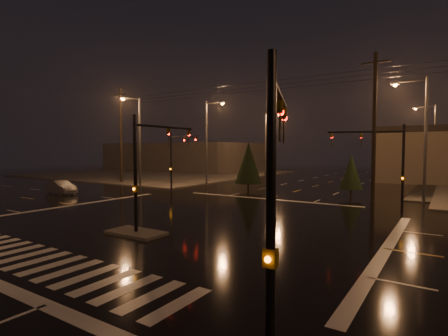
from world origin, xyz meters
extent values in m
plane|color=black|center=(0.00, 0.00, 0.00)|extent=(140.00, 140.00, 0.00)
cube|color=#4D4A45|center=(-30.00, 30.00, 0.06)|extent=(36.00, 36.00, 0.12)
cube|color=#4D4A45|center=(0.00, -4.00, 0.07)|extent=(3.00, 1.60, 0.15)
cube|color=beige|center=(0.00, -9.00, 0.01)|extent=(15.00, 2.60, 0.01)
cube|color=beige|center=(0.00, 11.00, 0.01)|extent=(16.00, 0.50, 0.01)
cube|color=#3F3A37|center=(-35.00, 42.00, 2.80)|extent=(30.00, 18.00, 5.60)
cylinder|color=black|center=(0.00, -4.00, 3.00)|extent=(0.18, 0.18, 6.00)
cylinder|color=black|center=(0.00, -1.75, 5.50)|extent=(0.12, 4.50, 0.12)
imported|color=#594707|center=(0.00, 0.27, 5.45)|extent=(0.16, 0.20, 1.00)
cube|color=#594707|center=(0.00, -4.00, 2.30)|extent=(0.25, 0.18, 0.35)
cylinder|color=black|center=(10.50, 10.50, 3.00)|extent=(0.18, 0.18, 6.00)
cylinder|color=black|center=(8.15, 9.64, 5.50)|extent=(4.74, 1.82, 0.12)
imported|color=#594707|center=(6.04, 8.88, 5.45)|extent=(0.24, 0.22, 1.00)
cube|color=#594707|center=(10.50, 10.50, 2.30)|extent=(0.25, 0.18, 0.35)
cylinder|color=black|center=(-10.50, 10.50, 3.00)|extent=(0.18, 0.18, 6.00)
cylinder|color=black|center=(-8.15, 9.64, 5.50)|extent=(4.74, 1.82, 0.12)
imported|color=#594707|center=(-6.04, 8.88, 5.45)|extent=(0.24, 0.22, 1.00)
cube|color=#594707|center=(-10.50, 10.50, 2.30)|extent=(0.25, 0.18, 0.35)
cylinder|color=black|center=(10.50, -10.50, 3.00)|extent=(0.18, 0.18, 6.00)
cylinder|color=black|center=(9.82, -8.62, 5.50)|extent=(1.48, 3.80, 0.12)
imported|color=#594707|center=(9.20, -6.93, 5.45)|extent=(0.22, 0.24, 1.00)
cube|color=#594707|center=(10.50, -10.50, 2.30)|extent=(0.25, 0.18, 0.35)
cylinder|color=#38383A|center=(-11.50, 18.00, 5.00)|extent=(0.24, 0.24, 10.00)
cylinder|color=#38383A|center=(-10.30, 18.00, 9.80)|extent=(2.40, 0.14, 0.14)
cube|color=#38383A|center=(-9.20, 18.00, 9.75)|extent=(0.70, 0.30, 0.18)
sphere|color=orange|center=(-9.20, 18.00, 9.62)|extent=(0.32, 0.32, 0.32)
cylinder|color=#38383A|center=(-11.50, 34.00, 5.00)|extent=(0.24, 0.24, 10.00)
cylinder|color=#38383A|center=(-10.30, 34.00, 9.80)|extent=(2.40, 0.14, 0.14)
cube|color=#38383A|center=(-9.20, 34.00, 9.75)|extent=(0.70, 0.30, 0.18)
sphere|color=orange|center=(-9.20, 34.00, 9.62)|extent=(0.32, 0.32, 0.32)
cylinder|color=#38383A|center=(11.50, 16.00, 5.00)|extent=(0.24, 0.24, 10.00)
cylinder|color=#38383A|center=(10.30, 16.00, 9.80)|extent=(2.40, 0.14, 0.14)
cube|color=#38383A|center=(9.20, 16.00, 9.75)|extent=(0.70, 0.30, 0.18)
sphere|color=orange|center=(9.20, 16.00, 9.62)|extent=(0.32, 0.32, 0.32)
cylinder|color=#38383A|center=(11.50, 36.00, 5.00)|extent=(0.24, 0.24, 10.00)
cylinder|color=#38383A|center=(10.30, 36.00, 9.80)|extent=(2.40, 0.14, 0.14)
cube|color=#38383A|center=(9.20, 36.00, 9.75)|extent=(0.70, 0.30, 0.18)
sphere|color=orange|center=(9.20, 36.00, 9.62)|extent=(0.32, 0.32, 0.32)
cylinder|color=#38383A|center=(-16.00, 11.50, 5.00)|extent=(0.24, 0.24, 10.00)
cylinder|color=#38383A|center=(-16.00, 10.30, 9.80)|extent=(0.14, 2.40, 0.14)
cube|color=#38383A|center=(-16.00, 9.20, 9.75)|extent=(0.30, 0.70, 0.18)
sphere|color=orange|center=(-16.00, 9.20, 9.62)|extent=(0.32, 0.32, 0.32)
cylinder|color=black|center=(-22.00, 14.00, 6.00)|extent=(0.32, 0.32, 12.00)
cube|color=black|center=(-22.00, 14.00, 11.20)|extent=(2.20, 0.12, 0.12)
cylinder|color=black|center=(8.00, 14.00, 6.00)|extent=(0.32, 0.32, 12.00)
cube|color=black|center=(8.00, 14.00, 11.20)|extent=(2.20, 0.12, 0.12)
cylinder|color=black|center=(-4.68, 16.11, 0.35)|extent=(0.18, 0.18, 0.70)
cone|color=black|center=(-4.68, 16.11, 2.90)|extent=(2.82, 2.82, 4.40)
cylinder|color=black|center=(5.73, 16.41, 0.35)|extent=(0.18, 0.18, 0.70)
cone|color=black|center=(5.73, 16.41, 2.27)|extent=(2.01, 2.01, 3.14)
imported|color=#595C61|center=(-18.36, 3.44, 0.64)|extent=(4.01, 1.76, 1.28)
camera|label=1|loc=(13.18, -16.18, 4.26)|focal=28.00mm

